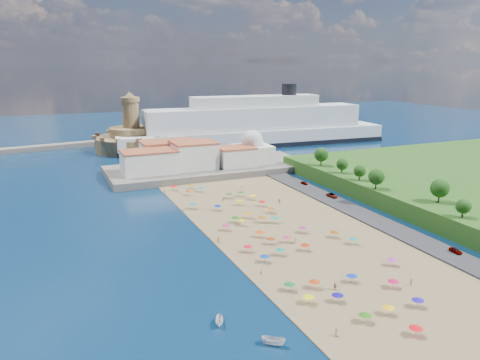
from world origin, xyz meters
name	(u,v)px	position (x,y,z in m)	size (l,w,h in m)	color
ground	(261,226)	(0.00, 0.00, 0.00)	(700.00, 700.00, 0.00)	#071938
terrace	(210,168)	(10.00, 73.00, 1.50)	(90.00, 36.00, 3.00)	#59544C
jetty	(144,159)	(-12.00, 108.00, 1.20)	(18.00, 70.00, 2.40)	#59544C
waterfront_buildings	(181,157)	(-3.05, 73.64, 7.88)	(57.00, 29.00, 11.00)	silver
domed_building	(252,150)	(30.00, 71.00, 8.97)	(16.00, 16.00, 15.00)	silver
fortress	(132,139)	(-12.00, 138.00, 6.68)	(40.00, 40.00, 32.40)	#937149
cruise_ship	(255,128)	(57.91, 126.68, 10.44)	(162.34, 32.96, 35.26)	black
beach_parasols	(271,229)	(-1.18, -9.16, 2.15)	(32.95, 114.78, 2.20)	gray
beachgoers	(255,225)	(-2.72, -1.96, 1.12)	(35.07, 105.31, 1.82)	tan
moored_boats	(251,333)	(-27.31, -52.21, 0.80)	(9.86, 14.05, 1.69)	white
parked_cars	(349,203)	(36.00, 5.41, 1.34)	(2.66, 78.08, 1.32)	gray
hillside_trees	(403,182)	(48.29, -6.22, 10.13)	(13.27, 104.46, 7.59)	#382314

